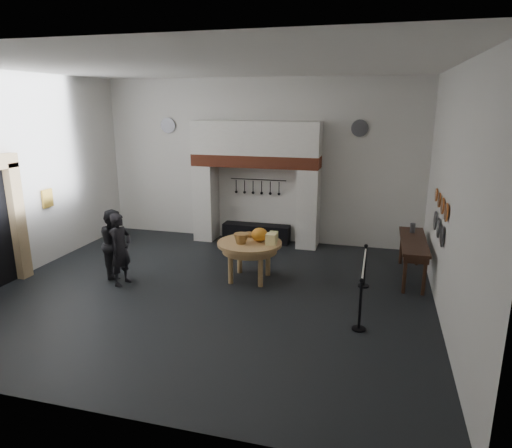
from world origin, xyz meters
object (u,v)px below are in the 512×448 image
(iron_range, at_px, (256,233))
(barrier_post_near, at_px, (360,306))
(work_table, at_px, (250,243))
(visitor_far, at_px, (114,243))
(side_table, at_px, (414,241))
(visitor_near, at_px, (121,249))
(barrier_post_far, at_px, (365,267))

(iron_range, bearing_deg, barrier_post_near, -55.96)
(work_table, height_order, barrier_post_near, barrier_post_near)
(iron_range, distance_m, visitor_far, 4.19)
(iron_range, height_order, side_table, side_table)
(visitor_far, bearing_deg, barrier_post_near, -131.89)
(visitor_far, bearing_deg, visitor_near, -164.75)
(iron_range, relative_size, barrier_post_near, 2.11)
(barrier_post_near, xyz_separation_m, barrier_post_far, (0.00, 2.00, 0.00))
(iron_range, relative_size, visitor_far, 1.22)
(iron_range, height_order, barrier_post_near, barrier_post_near)
(visitor_near, bearing_deg, barrier_post_near, -89.32)
(visitor_near, xyz_separation_m, side_table, (6.09, 2.01, 0.08))
(barrier_post_near, bearing_deg, visitor_near, 171.28)
(iron_range, distance_m, barrier_post_far, 4.04)
(work_table, bearing_deg, side_table, 16.45)
(iron_range, relative_size, side_table, 0.86)
(iron_range, relative_size, barrier_post_far, 2.11)
(side_table, bearing_deg, barrier_post_far, -141.65)
(barrier_post_near, bearing_deg, iron_range, 124.04)
(iron_range, xyz_separation_m, barrier_post_near, (3.10, -4.58, 0.20))
(visitor_near, distance_m, visitor_far, 0.57)
(iron_range, bearing_deg, work_table, -77.82)
(side_table, xyz_separation_m, barrier_post_far, (-1.00, -0.79, -0.42))
(side_table, xyz_separation_m, barrier_post_near, (-1.00, -2.79, -0.42))
(work_table, bearing_deg, barrier_post_near, -35.35)
(visitor_far, bearing_deg, iron_range, -64.89)
(side_table, bearing_deg, visitor_far, -166.04)
(work_table, xyz_separation_m, barrier_post_near, (2.49, -1.76, -0.39))
(barrier_post_far, bearing_deg, visitor_far, -171.50)
(barrier_post_near, bearing_deg, visitor_far, 167.87)
(iron_range, bearing_deg, side_table, -23.55)
(iron_range, height_order, work_table, work_table)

